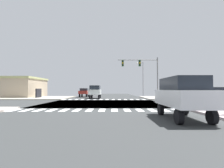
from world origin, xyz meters
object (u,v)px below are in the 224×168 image
object	(u,v)px
traffic_signal_mast	(143,68)
bank_building	(14,87)
street_lamp	(143,76)
suv_queued_3	(183,94)
suv_farside_1	(96,91)
sedan_outer_3	(219,95)
sedan_inner_4	(85,92)

from	to	relation	value
traffic_signal_mast	bank_building	xyz separation A→B (m)	(-25.53, 8.31, -2.99)
street_lamp	suv_queued_3	world-z (taller)	street_lamp
street_lamp	bank_building	xyz separation A→B (m)	(-27.67, -4.58, -2.74)
bank_building	suv_queued_3	world-z (taller)	bank_building
traffic_signal_mast	suv_queued_3	size ratio (longest dim) A/B	1.49
suv_farside_1	sedan_outer_3	distance (m)	19.60
bank_building	sedan_outer_3	xyz separation A→B (m)	(31.42, -18.73, -0.95)
traffic_signal_mast	sedan_inner_4	xyz separation A→B (m)	(-10.97, 9.82, -3.93)
suv_farside_1	sedan_inner_4	xyz separation A→B (m)	(-3.00, 6.38, -0.28)
suv_queued_3	sedan_outer_3	bearing A→B (deg)	49.29
street_lamp	sedan_outer_3	world-z (taller)	street_lamp
bank_building	sedan_inner_4	bearing A→B (deg)	5.92
street_lamp	bank_building	bearing A→B (deg)	-170.59
sedan_inner_4	street_lamp	bearing A→B (deg)	-166.80
suv_queued_3	sedan_inner_4	distance (m)	29.93
sedan_outer_3	sedan_inner_4	distance (m)	26.34
traffic_signal_mast	suv_queued_3	bearing A→B (deg)	-93.02
bank_building	sedan_outer_3	distance (m)	36.59
suv_queued_3	suv_farside_1	bearing A→B (deg)	107.78
suv_farside_1	suv_queued_3	distance (m)	22.92
sedan_outer_3	bank_building	bearing A→B (deg)	59.20
traffic_signal_mast	sedan_outer_3	world-z (taller)	traffic_signal_mast
street_lamp	suv_queued_3	bearing A→B (deg)	-95.67
street_lamp	sedan_inner_4	bearing A→B (deg)	-166.80
street_lamp	traffic_signal_mast	bearing A→B (deg)	-99.42
street_lamp	sedan_outer_3	xyz separation A→B (m)	(3.75, -23.31, -3.69)
traffic_signal_mast	suv_queued_3	world-z (taller)	traffic_signal_mast
suv_farside_1	sedan_outer_3	size ratio (longest dim) A/B	1.07
street_lamp	suv_farside_1	xyz separation A→B (m)	(-10.11, -9.45, -3.41)
traffic_signal_mast	suv_farside_1	bearing A→B (deg)	156.65
bank_building	suv_queued_3	distance (m)	36.28
traffic_signal_mast	sedan_outer_3	size ratio (longest dim) A/B	1.59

